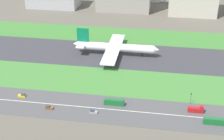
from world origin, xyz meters
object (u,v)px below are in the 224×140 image
at_px(car_0, 22,95).
at_px(car_3, 93,112).
at_px(bus_1, 215,121).
at_px(truck_0, 196,110).
at_px(bus_0, 114,102).
at_px(car_1, 49,108).
at_px(traffic_light, 191,98).
at_px(airliner, 114,47).

height_order(car_0, car_3, same).
bearing_deg(bus_1, car_3, 0.00).
relative_size(car_3, truck_0, 0.52).
distance_m(bus_0, car_1, 36.79).
relative_size(car_3, traffic_light, 0.61).
xyz_separation_m(bus_0, truck_0, (45.75, 0.00, -0.15)).
xyz_separation_m(airliner, bus_1, (65.46, -78.00, -4.41)).
relative_size(bus_0, truck_0, 1.38).
height_order(bus_0, bus_1, same).
bearing_deg(car_1, bus_0, -164.22).
bearing_deg(bus_1, traffic_light, -57.09).
bearing_deg(car_0, truck_0, -0.00).
height_order(car_0, car_1, same).
height_order(bus_0, car_3, bus_0).
bearing_deg(car_1, car_3, -180.00).
bearing_deg(bus_1, car_1, 0.00).
bearing_deg(traffic_light, bus_0, -169.47).
bearing_deg(airliner, truck_0, -50.24).
height_order(bus_0, car_1, bus_0).
bearing_deg(airliner, traffic_light, -48.11).
distance_m(car_1, traffic_light, 80.50).
height_order(airliner, car_3, airliner).
bearing_deg(traffic_light, car_1, -167.07).
xyz_separation_m(car_0, car_1, (19.91, -10.00, 0.00)).
xyz_separation_m(car_1, traffic_light, (78.39, 17.99, 3.37)).
relative_size(truck_0, traffic_light, 1.17).
bearing_deg(truck_0, bus_1, -48.37).
relative_size(car_0, truck_0, 0.52).
distance_m(bus_0, car_3, 14.24).
relative_size(car_1, car_3, 1.00).
xyz_separation_m(car_3, bus_1, (64.74, 0.00, 0.90)).
height_order(airliner, traffic_light, airliner).
relative_size(car_0, bus_0, 0.38).
height_order(car_3, traffic_light, traffic_light).
bearing_deg(airliner, car_3, -89.47).
height_order(car_3, truck_0, truck_0).
bearing_deg(truck_0, traffic_light, 109.03).
height_order(airliner, car_1, airliner).
xyz_separation_m(bus_1, truck_0, (-8.89, 10.00, -0.15)).
relative_size(bus_0, car_1, 2.64).
xyz_separation_m(car_1, car_3, (25.29, 0.00, 0.00)).
bearing_deg(airliner, bus_1, -49.99).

